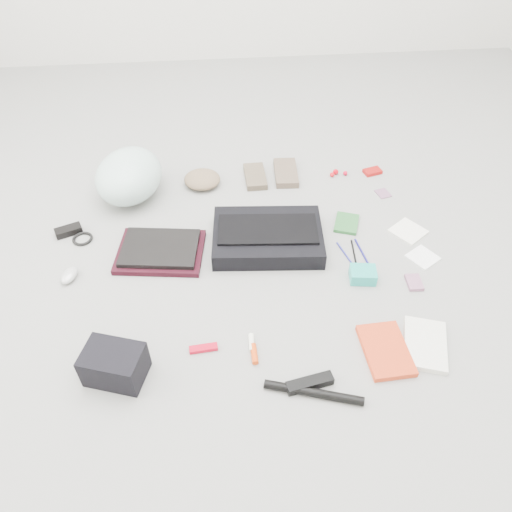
{
  "coord_description": "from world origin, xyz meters",
  "views": [
    {
      "loc": [
        -0.13,
        -1.4,
        1.42
      ],
      "look_at": [
        0.0,
        0.0,
        0.05
      ],
      "focal_mm": 35.0,
      "sensor_mm": 36.0,
      "label": 1
    }
  ],
  "objects": [
    {
      "name": "bike_helmet",
      "position": [
        -0.53,
        0.51,
        0.11
      ],
      "size": [
        0.37,
        0.42,
        0.22
      ],
      "primitive_type": "ellipsoid",
      "rotation": [
        0.0,
        0.0,
        -0.26
      ],
      "color": "silver",
      "rests_on": "ground_plane"
    },
    {
      "name": "laptop_sleeve",
      "position": [
        -0.38,
        0.1,
        0.01
      ],
      "size": [
        0.38,
        0.3,
        0.02
      ],
      "primitive_type": "cube",
      "rotation": [
        0.0,
        0.0,
        -0.13
      ],
      "color": "black",
      "rests_on": "ground_plane"
    },
    {
      "name": "mitten_right",
      "position": [
        0.2,
        0.6,
        0.02
      ],
      "size": [
        0.12,
        0.22,
        0.03
      ],
      "primitive_type": "cube",
      "rotation": [
        0.0,
        0.0,
        -0.05
      ],
      "color": "brown",
      "rests_on": "ground_plane"
    },
    {
      "name": "card_deck",
      "position": [
        0.6,
        -0.16,
        0.01
      ],
      "size": [
        0.06,
        0.08,
        0.02
      ],
      "primitive_type": "cube",
      "rotation": [
        0.0,
        0.0,
        -0.04
      ],
      "color": "#A16687",
      "rests_on": "ground_plane"
    },
    {
      "name": "notepad",
      "position": [
        0.42,
        0.21,
        0.01
      ],
      "size": [
        0.14,
        0.15,
        0.02
      ],
      "primitive_type": "cube",
      "rotation": [
        0.0,
        0.0,
        -0.34
      ],
      "color": "#26612B",
      "rests_on": "ground_plane"
    },
    {
      "name": "book_white",
      "position": [
        0.54,
        -0.45,
        0.01
      ],
      "size": [
        0.2,
        0.24,
        0.02
      ],
      "primitive_type": "cube",
      "rotation": [
        0.0,
        0.0,
        -0.31
      ],
      "color": "silver",
      "rests_on": "ground_plane"
    },
    {
      "name": "camera_bag",
      "position": [
        -0.5,
        -0.46,
        0.06
      ],
      "size": [
        0.22,
        0.18,
        0.12
      ],
      "primitive_type": "cube",
      "rotation": [
        0.0,
        0.0,
        -0.31
      ],
      "color": "black",
      "rests_on": "ground_plane"
    },
    {
      "name": "mitten_left",
      "position": [
        0.05,
        0.58,
        0.01
      ],
      "size": [
        0.1,
        0.2,
        0.03
      ],
      "primitive_type": "cube",
      "rotation": [
        0.0,
        0.0,
        0.03
      ],
      "color": "brown",
      "rests_on": "ground_plane"
    },
    {
      "name": "lollipop_a",
      "position": [
        0.43,
        0.57,
        0.01
      ],
      "size": [
        0.03,
        0.03,
        0.02
      ],
      "primitive_type": "sphere",
      "rotation": [
        0.0,
        0.0,
        0.31
      ],
      "color": "red",
      "rests_on": "ground_plane"
    },
    {
      "name": "toiletry_tube_orange",
      "position": [
        -0.05,
        -0.43,
        0.01
      ],
      "size": [
        0.02,
        0.08,
        0.02
      ],
      "primitive_type": "cylinder",
      "rotation": [
        1.57,
        0.0,
        0.02
      ],
      "color": "#DC400C",
      "rests_on": "ground_plane"
    },
    {
      "name": "beanie",
      "position": [
        -0.2,
        0.56,
        0.03
      ],
      "size": [
        0.2,
        0.2,
        0.06
      ],
      "primitive_type": "ellipsoid",
      "rotation": [
        0.0,
        0.0,
        -0.2
      ],
      "color": "#7E654B",
      "rests_on": "ground_plane"
    },
    {
      "name": "laptop",
      "position": [
        -0.38,
        0.1,
        0.03
      ],
      "size": [
        0.33,
        0.26,
        0.02
      ],
      "primitive_type": "cube",
      "rotation": [
        0.0,
        0.0,
        -0.13
      ],
      "color": "black",
      "rests_on": "laptop_sleeve"
    },
    {
      "name": "pen_blue",
      "position": [
        0.37,
        0.03,
        0.0
      ],
      "size": [
        0.04,
        0.13,
        0.01
      ],
      "primitive_type": "cylinder",
      "rotation": [
        1.57,
        0.0,
        0.26
      ],
      "color": "navy",
      "rests_on": "ground_plane"
    },
    {
      "name": "bike_pump",
      "position": [
        0.13,
        -0.59,
        0.01
      ],
      "size": [
        0.31,
        0.12,
        0.03
      ],
      "primitive_type": "cylinder",
      "rotation": [
        0.0,
        1.57,
        -0.3
      ],
      "color": "black",
      "rests_on": "ground_plane"
    },
    {
      "name": "accordion_wallet",
      "position": [
        0.4,
        -0.12,
        0.02
      ],
      "size": [
        0.11,
        0.09,
        0.05
      ],
      "primitive_type": "cube",
      "rotation": [
        0.0,
        0.0,
        -0.13
      ],
      "color": "#21B5A6",
      "rests_on": "ground_plane"
    },
    {
      "name": "napkin_top",
      "position": [
        0.67,
        0.14,
        0.0
      ],
      "size": [
        0.18,
        0.18,
        0.01
      ],
      "primitive_type": "cube",
      "rotation": [
        0.0,
        0.0,
        0.64
      ],
      "color": "white",
      "rests_on": "ground_plane"
    },
    {
      "name": "messenger_bag",
      "position": [
        0.06,
        0.12,
        0.04
      ],
      "size": [
        0.47,
        0.35,
        0.07
      ],
      "primitive_type": "cube",
      "rotation": [
        0.0,
        0.0,
        -0.08
      ],
      "color": "black",
      "rests_on": "ground_plane"
    },
    {
      "name": "bag_flap",
      "position": [
        0.06,
        0.12,
        0.08
      ],
      "size": [
        0.42,
        0.21,
        0.01
      ],
      "primitive_type": "cube",
      "rotation": [
        0.0,
        0.0,
        -0.08
      ],
      "color": "black",
      "rests_on": "messenger_bag"
    },
    {
      "name": "book_red",
      "position": [
        0.4,
        -0.46,
        0.01
      ],
      "size": [
        0.16,
        0.23,
        0.02
      ],
      "primitive_type": "cube",
      "rotation": [
        0.0,
        0.0,
        0.05
      ],
      "color": "#E6401A",
      "rests_on": "ground_plane"
    },
    {
      "name": "ground_plane",
      "position": [
        0.0,
        0.0,
        0.0
      ],
      "size": [
        4.0,
        4.0,
        0.0
      ],
      "primitive_type": "plane",
      "color": "gray"
    },
    {
      "name": "lollipop_c",
      "position": [
        0.49,
        0.57,
        0.01
      ],
      "size": [
        0.03,
        0.03,
        0.02
      ],
      "primitive_type": "sphere",
      "rotation": [
        0.0,
        0.0,
        0.27
      ],
      "color": "red",
      "rests_on": "ground_plane"
    },
    {
      "name": "altoids_tin",
      "position": [
        0.63,
        0.58,
        0.01
      ],
      "size": [
        0.1,
        0.07,
        0.02
      ],
      "primitive_type": "cube",
      "rotation": [
        0.0,
        0.0,
        0.27
      ],
      "color": "#A7100E",
      "rests_on": "ground_plane"
    },
    {
      "name": "multitool",
      "position": [
        -0.22,
        -0.39,
        0.01
      ],
      "size": [
        0.1,
        0.03,
        0.02
      ],
      "primitive_type": "cube",
      "rotation": [
        0.0,
        0.0,
        0.08
      ],
      "color": "#B5051C",
      "rests_on": "ground_plane"
    },
    {
      "name": "mouse",
      "position": [
        -0.73,
        -0.0,
        0.02
      ],
      "size": [
        0.08,
        0.1,
        0.03
      ],
      "primitive_type": "ellipsoid",
      "rotation": [
        0.0,
        0.0,
        -0.3
      ],
      "color": "#B6B6B6",
      "rests_on": "ground_plane"
    },
    {
      "name": "power_brick",
      "position": [
        -0.78,
        0.26,
        0.01
      ],
      "size": [
        0.12,
        0.09,
        0.03
      ],
      "primitive_type": "cube",
      "rotation": [
        0.0,
        0.0,
        0.38
      ],
      "color": "black",
      "rests_on": "ground_plane"
    },
    {
      "name": "cable_coil",
      "position": [
        -0.71,
        0.22,
        0.01
      ],
      "size": [
        0.11,
        0.11,
        0.01
      ],
      "primitive_type": "torus",
      "rotation": [
        0.0,
        0.0,
        -0.34
      ],
      "color": "black",
      "rests_on": "ground_plane"
    },
    {
      "name": "lollipop_b",
      "position": [
        0.45,
        0.59,
        0.01
      ],
      "size": [
        0.03,
        0.03,
        0.03
      ],
      "primitive_type": "sphere",
      "rotation": [
        0.0,
        0.0,
        -0.28
      ],
      "color": "#BF000E",
      "rests_on": "ground_plane"
    },
    {
      "name": "pen_black",
      "position": [
        0.41,
        0.04,
        0.0
      ],
      "size": [
        0.02,
        0.13,
        0.01
      ],
      "primitive_type": "cylinder",
      "rotation": [
        1.57,
        0.0,
        -0.1
      ],
      "color": "black",
      "rests_on": "ground_plane"
    },
    {
      "name": "toiletry_tube_white",
      "position": [
        -0.05,
        -0.38,
        0.01
      ],
      "size": [
        0.02,
        0.07,
        0.02
      ],
      "primitive_type": "cylinder",
      "rotation": [
        1.57,
        0.0,
        -0.05
      ],
      "color": "white",
      "rests_on": "ground_plane"
    },
    {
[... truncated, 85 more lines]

